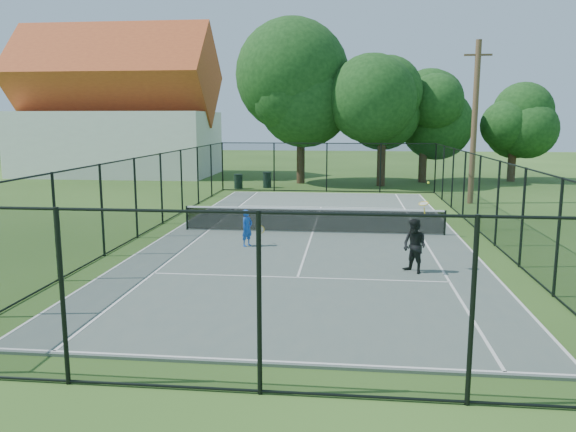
# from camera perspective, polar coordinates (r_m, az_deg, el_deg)

# --- Properties ---
(ground) EXTENTS (120.00, 120.00, 0.00)m
(ground) POSITION_cam_1_polar(r_m,az_deg,el_deg) (21.82, 2.52, -1.81)
(ground) COLOR #2D4D1A
(tennis_court) EXTENTS (11.00, 24.00, 0.06)m
(tennis_court) POSITION_cam_1_polar(r_m,az_deg,el_deg) (21.81, 2.52, -1.74)
(tennis_court) COLOR #55645E
(tennis_court) RESTS_ON ground
(tennis_net) EXTENTS (10.08, 0.08, 0.95)m
(tennis_net) POSITION_cam_1_polar(r_m,az_deg,el_deg) (21.71, 2.53, -0.32)
(tennis_net) COLOR black
(tennis_net) RESTS_ON tennis_court
(fence) EXTENTS (13.10, 26.10, 3.00)m
(fence) POSITION_cam_1_polar(r_m,az_deg,el_deg) (21.57, 2.55, 2.09)
(fence) COLOR black
(fence) RESTS_ON ground
(tree_near_left) EXTENTS (7.71, 7.71, 10.06)m
(tree_near_left) POSITION_cam_1_polar(r_m,az_deg,el_deg) (39.08, 1.33, 12.41)
(tree_near_left) COLOR #332114
(tree_near_left) RESTS_ON ground
(tree_near_mid) EXTENTS (5.89, 5.89, 7.71)m
(tree_near_mid) POSITION_cam_1_polar(r_m,az_deg,el_deg) (38.06, 9.58, 10.17)
(tree_near_mid) COLOR #332114
(tree_near_mid) RESTS_ON ground
(tree_near_right) EXTENTS (5.22, 5.22, 7.21)m
(tree_near_right) POSITION_cam_1_polar(r_m,az_deg,el_deg) (40.79, 13.70, 9.76)
(tree_near_right) COLOR #332114
(tree_near_right) RESTS_ON ground
(tree_far_right) EXTENTS (4.67, 4.67, 6.18)m
(tree_far_right) POSITION_cam_1_polar(r_m,az_deg,el_deg) (43.34, 21.98, 8.32)
(tree_far_right) COLOR #332114
(tree_far_right) RESTS_ON ground
(building) EXTENTS (15.30, 8.15, 11.87)m
(building) POSITION_cam_1_polar(r_m,az_deg,el_deg) (47.07, -17.00, 10.00)
(building) COLOR silver
(building) RESTS_ON ground
(trash_bin_left) EXTENTS (0.58, 0.58, 0.93)m
(trash_bin_left) POSITION_cam_1_polar(r_m,az_deg,el_deg) (36.26, -5.07, 3.53)
(trash_bin_left) COLOR black
(trash_bin_left) RESTS_ON ground
(trash_bin_right) EXTENTS (0.58, 0.58, 1.03)m
(trash_bin_right) POSITION_cam_1_polar(r_m,az_deg,el_deg) (36.61, -2.13, 3.70)
(trash_bin_right) COLOR black
(trash_bin_right) RESTS_ON ground
(utility_pole) EXTENTS (1.40, 0.30, 8.38)m
(utility_pole) POSITION_cam_1_polar(r_m,az_deg,el_deg) (31.01, 18.42, 9.04)
(utility_pole) COLOR #4C3823
(utility_pole) RESTS_ON ground
(player_blue) EXTENTS (0.84, 0.55, 1.26)m
(player_blue) POSITION_cam_1_polar(r_m,az_deg,el_deg) (19.36, -4.17, -1.23)
(player_blue) COLOR blue
(player_blue) RESTS_ON tennis_court
(player_black) EXTENTS (0.94, 0.96, 2.57)m
(player_black) POSITION_cam_1_polar(r_m,az_deg,el_deg) (16.32, 12.73, -2.99)
(player_black) COLOR black
(player_black) RESTS_ON tennis_court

